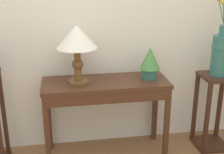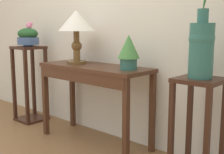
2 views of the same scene
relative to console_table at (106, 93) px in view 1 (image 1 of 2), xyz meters
The scene contains 6 objects.
back_wall_with_art 0.83m from the console_table, 113.34° to the left, with size 9.00×0.13×2.80m.
console_table is the anchor object (origin of this frame).
table_lamp 0.56m from the console_table, behind, with size 0.36×0.36×0.52m.
potted_plant_on_console 0.50m from the console_table, ahead, with size 0.19×0.19×0.30m.
pedestal_stand_right 1.12m from the console_table, ahead, with size 0.32×0.32×0.77m.
flower_vase_tall_right 1.15m from the console_table, ahead, with size 0.18×0.21×0.78m.
Camera 1 is at (-0.22, -1.53, 1.73)m, focal length 49.31 mm.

